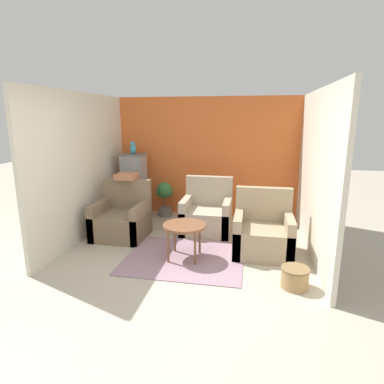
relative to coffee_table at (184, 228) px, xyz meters
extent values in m
plane|color=#B2A893|center=(-0.02, -0.93, -0.47)|extent=(20.00, 20.00, 0.00)
cube|color=orange|center=(-0.02, 2.27, 0.75)|extent=(3.81, 0.06, 2.43)
cube|color=beige|center=(-1.89, 0.66, 0.75)|extent=(0.06, 3.17, 2.43)
cube|color=beige|center=(1.86, 0.66, 0.75)|extent=(0.06, 3.17, 2.43)
cube|color=gray|center=(0.00, 0.00, -0.46)|extent=(1.72, 1.44, 0.01)
cylinder|color=brown|center=(0.00, 0.00, 0.04)|extent=(0.62, 0.62, 0.04)
cylinder|color=brown|center=(-0.19, -0.19, -0.23)|extent=(0.04, 0.04, 0.48)
cylinder|color=brown|center=(0.19, -0.19, -0.23)|extent=(0.04, 0.04, 0.48)
cylinder|color=brown|center=(-0.19, 0.19, -0.23)|extent=(0.04, 0.04, 0.48)
cylinder|color=brown|center=(0.19, 0.19, -0.23)|extent=(0.04, 0.04, 0.48)
cube|color=#7A664C|center=(-1.25, 0.63, -0.25)|extent=(0.86, 0.80, 0.43)
cube|color=#7A664C|center=(-1.25, 0.95, 0.23)|extent=(0.86, 0.14, 0.53)
cube|color=#7A664C|center=(-1.62, 0.63, -0.16)|extent=(0.12, 0.80, 0.62)
cube|color=#7A664C|center=(-0.88, 0.63, -0.16)|extent=(0.12, 0.80, 0.62)
cube|color=#9E896B|center=(1.12, 0.38, -0.25)|extent=(0.86, 0.80, 0.43)
cube|color=#9E896B|center=(1.12, 0.71, 0.23)|extent=(0.86, 0.14, 0.53)
cube|color=#9E896B|center=(0.75, 0.38, -0.16)|extent=(0.12, 0.80, 0.62)
cube|color=#9E896B|center=(1.49, 0.38, -0.16)|extent=(0.12, 0.80, 0.62)
cube|color=tan|center=(0.15, 1.16, -0.25)|extent=(0.86, 0.80, 0.43)
cube|color=tan|center=(0.15, 1.49, 0.23)|extent=(0.86, 0.14, 0.53)
cube|color=tan|center=(-0.22, 1.16, -0.16)|extent=(0.12, 0.80, 0.62)
cube|color=tan|center=(0.52, 1.16, -0.16)|extent=(0.12, 0.80, 0.62)
cube|color=slate|center=(-1.44, 1.82, -0.43)|extent=(0.48, 0.48, 0.08)
cube|color=#939399|center=(-1.44, 1.82, 0.21)|extent=(0.43, 0.43, 1.19)
cube|color=slate|center=(-1.44, 1.82, 0.82)|extent=(0.45, 0.45, 0.03)
ellipsoid|color=teal|center=(-1.44, 1.82, 0.93)|extent=(0.12, 0.15, 0.19)
sphere|color=teal|center=(-1.44, 1.80, 1.04)|extent=(0.10, 0.10, 0.10)
cone|color=gold|center=(-1.44, 1.76, 1.03)|extent=(0.05, 0.05, 0.05)
cone|color=teal|center=(-1.44, 1.89, 0.91)|extent=(0.06, 0.12, 0.16)
cylinder|color=#66605B|center=(-0.84, 1.95, -0.38)|extent=(0.27, 0.27, 0.18)
cylinder|color=brown|center=(-0.84, 1.95, -0.16)|extent=(0.03, 0.03, 0.26)
sphere|color=#337038|center=(-0.84, 1.95, 0.09)|extent=(0.33, 0.33, 0.33)
sphere|color=#337038|center=(-0.93, 1.98, 0.03)|extent=(0.20, 0.20, 0.20)
sphere|color=#337038|center=(-0.76, 1.92, 0.05)|extent=(0.18, 0.18, 0.18)
cylinder|color=#A37F51|center=(1.49, -0.56, -0.34)|extent=(0.33, 0.33, 0.25)
cylinder|color=brown|center=(1.49, -0.56, -0.23)|extent=(0.34, 0.34, 0.02)
cube|color=#B2704C|center=(-1.25, 0.95, 0.55)|extent=(0.34, 0.34, 0.10)
camera|label=1|loc=(0.94, -4.28, 1.57)|focal=30.00mm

